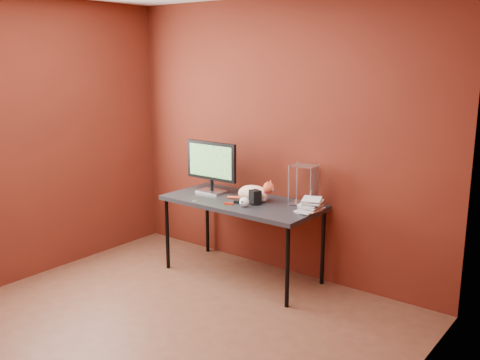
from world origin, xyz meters
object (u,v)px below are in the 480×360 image
Objects in this scene: monitor at (211,164)px; skull_mug at (244,202)px; cat at (254,193)px; book_stack at (305,137)px; desk at (242,206)px; speaker at (255,198)px.

skull_mug is at bearing -22.15° from monitor.
book_stack reaches higher than cat.
cat is 0.78m from book_stack.
book_stack is (0.53, -0.00, 0.57)m from cat.
monitor is 0.45× the size of book_stack.
cat is at bearing 120.50° from skull_mug.
cat is at bearing 33.25° from desk.
cat is at bearing 151.54° from speaker.
monitor is 6.12× the size of skull_mug.
monitor is at bearing 176.05° from cat.
desk is 0.54m from monitor.
cat is 0.13m from speaker.
cat is 3.43× the size of speaker.
cat is 4.71× the size of skull_mug.
cat is at bearing 179.59° from book_stack.
desk is at bearing 148.70° from skull_mug.
desk is 3.33× the size of cat.
desk is 0.21m from speaker.
desk is 1.17× the size of book_stack.
monitor is 0.56m from cat.
book_stack is (1.04, 0.00, 0.36)m from monitor.
monitor reaches higher than skull_mug.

